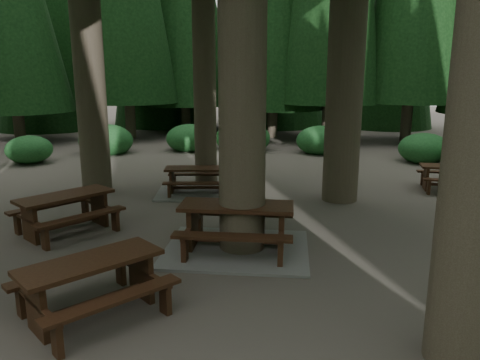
% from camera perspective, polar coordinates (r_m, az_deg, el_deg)
% --- Properties ---
extents(ground, '(80.00, 80.00, 0.00)m').
position_cam_1_polar(ground, '(8.90, -5.13, -8.36)').
color(ground, '#514942').
rests_on(ground, ground).
extents(picnic_table_a, '(2.91, 2.53, 0.89)m').
position_cam_1_polar(picnic_table_a, '(8.68, -0.42, -6.61)').
color(picnic_table_a, gray).
rests_on(picnic_table_a, ground).
extents(picnic_table_b, '(2.22, 2.36, 0.81)m').
position_cam_1_polar(picnic_table_b, '(10.20, -20.47, -3.15)').
color(picnic_table_b, black).
rests_on(picnic_table_b, ground).
extents(picnic_table_c, '(2.51, 2.25, 0.72)m').
position_cam_1_polar(picnic_table_c, '(12.74, -5.33, -0.61)').
color(picnic_table_c, gray).
rests_on(picnic_table_c, ground).
extents(picnic_table_d, '(1.68, 1.37, 0.71)m').
position_cam_1_polar(picnic_table_d, '(14.19, 24.35, 0.64)').
color(picnic_table_d, black).
rests_on(picnic_table_d, ground).
extents(picnic_table_e, '(2.27, 2.38, 0.81)m').
position_cam_1_polar(picnic_table_e, '(6.72, -17.60, -11.39)').
color(picnic_table_e, black).
rests_on(picnic_table_e, ground).
extents(shrub_ring, '(23.86, 24.64, 1.49)m').
position_cam_1_polar(shrub_ring, '(9.25, 0.51, -4.83)').
color(shrub_ring, '#1D5625').
rests_on(shrub_ring, ground).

